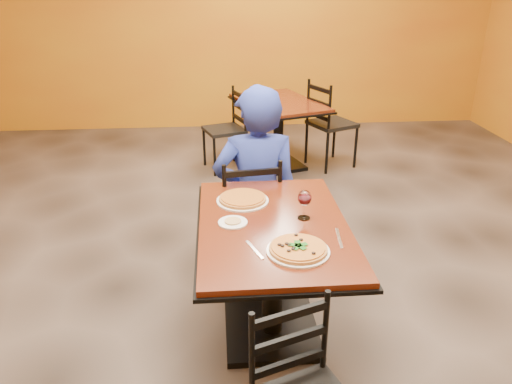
{
  "coord_description": "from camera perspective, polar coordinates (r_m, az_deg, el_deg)",
  "views": [
    {
      "loc": [
        -0.29,
        -2.83,
        1.98
      ],
      "look_at": [
        -0.08,
        -0.3,
        0.85
      ],
      "focal_mm": 34.22,
      "sensor_mm": 36.0,
      "label": 1
    }
  ],
  "objects": [
    {
      "name": "floor",
      "position": [
        3.47,
        0.89,
        -10.86
      ],
      "size": [
        7.0,
        8.0,
        0.01
      ],
      "primitive_type": "cube",
      "color": "black",
      "rests_on": "ground"
    },
    {
      "name": "wall_back",
      "position": [
        6.85,
        -2.47,
        19.91
      ],
      "size": [
        7.0,
        0.01,
        3.0
      ],
      "primitive_type": "cube",
      "color": "#BC8214",
      "rests_on": "ground"
    },
    {
      "name": "table_main",
      "position": [
        2.75,
        1.98,
        -7.25
      ],
      "size": [
        0.83,
        1.23,
        0.75
      ],
      "color": "#56230D",
      "rests_on": "floor"
    },
    {
      "name": "table_second",
      "position": [
        5.37,
        2.66,
        8.52
      ],
      "size": [
        1.08,
        1.31,
        0.75
      ],
      "rotation": [
        0.0,
        0.0,
        0.32
      ],
      "color": "#56230D",
      "rests_on": "floor"
    },
    {
      "name": "chair_main_far",
      "position": [
        3.43,
        -1.03,
        -2.54
      ],
      "size": [
        0.45,
        0.45,
        0.9
      ],
      "primitive_type": null,
      "rotation": [
        0.0,
        0.0,
        3.27
      ],
      "color": "black",
      "rests_on": "floor"
    },
    {
      "name": "chair_second_left",
      "position": [
        5.36,
        -3.75,
        7.2
      ],
      "size": [
        0.5,
        0.5,
        0.88
      ],
      "primitive_type": null,
      "rotation": [
        0.0,
        0.0,
        -1.24
      ],
      "color": "black",
      "rests_on": "floor"
    },
    {
      "name": "chair_second_right",
      "position": [
        5.5,
        8.88,
        7.84
      ],
      "size": [
        0.57,
        0.57,
        0.96
      ],
      "primitive_type": null,
      "rotation": [
        0.0,
        0.0,
        1.99
      ],
      "color": "black",
      "rests_on": "floor"
    },
    {
      "name": "diner",
      "position": [
        3.54,
        0.09,
        2.06
      ],
      "size": [
        0.65,
        0.44,
        1.31
      ],
      "primitive_type": "imported",
      "rotation": [
        0.0,
        0.0,
        3.16
      ],
      "color": "navy",
      "rests_on": "floor"
    },
    {
      "name": "plate_main",
      "position": [
        2.39,
        4.94,
        -6.89
      ],
      "size": [
        0.31,
        0.31,
        0.01
      ],
      "primitive_type": "cylinder",
      "color": "white",
      "rests_on": "table_main"
    },
    {
      "name": "pizza_main",
      "position": [
        2.38,
        4.95,
        -6.56
      ],
      "size": [
        0.28,
        0.28,
        0.02
      ],
      "primitive_type": "cylinder",
      "color": "maroon",
      "rests_on": "plate_main"
    },
    {
      "name": "plate_far",
      "position": [
        2.9,
        -1.58,
        -1.01
      ],
      "size": [
        0.31,
        0.31,
        0.01
      ],
      "primitive_type": "cylinder",
      "color": "white",
      "rests_on": "table_main"
    },
    {
      "name": "pizza_far",
      "position": [
        2.89,
        -1.58,
        -0.72
      ],
      "size": [
        0.28,
        0.28,
        0.02
      ],
      "primitive_type": "cylinder",
      "color": "#B88623",
      "rests_on": "plate_far"
    },
    {
      "name": "side_plate",
      "position": [
        2.65,
        -2.73,
        -3.58
      ],
      "size": [
        0.16,
        0.16,
        0.01
      ],
      "primitive_type": "cylinder",
      "color": "white",
      "rests_on": "table_main"
    },
    {
      "name": "dip",
      "position": [
        2.64,
        -2.74,
        -3.41
      ],
      "size": [
        0.09,
        0.09,
        0.01
      ],
      "primitive_type": "cylinder",
      "color": "tan",
      "rests_on": "side_plate"
    },
    {
      "name": "wine_glass",
      "position": [
        2.68,
        5.67,
        -1.35
      ],
      "size": [
        0.08,
        0.08,
        0.18
      ],
      "primitive_type": null,
      "color": "white",
      "rests_on": "table_main"
    },
    {
      "name": "fork",
      "position": [
        2.4,
        -0.17,
        -6.76
      ],
      "size": [
        0.08,
        0.18,
        0.0
      ],
      "primitive_type": "cube",
      "rotation": [
        0.0,
        0.0,
        0.35
      ],
      "color": "silver",
      "rests_on": "table_main"
    },
    {
      "name": "knife",
      "position": [
        2.54,
        9.69,
        -5.32
      ],
      "size": [
        0.04,
        0.21,
        0.0
      ],
      "primitive_type": "cube",
      "rotation": [
        0.0,
        0.0,
        -0.1
      ],
      "color": "silver",
      "rests_on": "table_main"
    }
  ]
}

